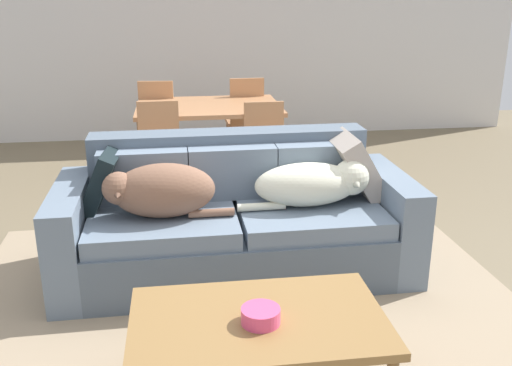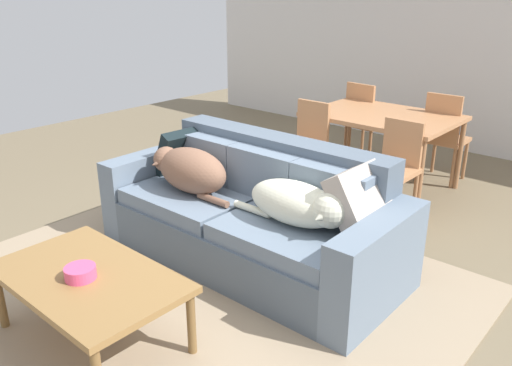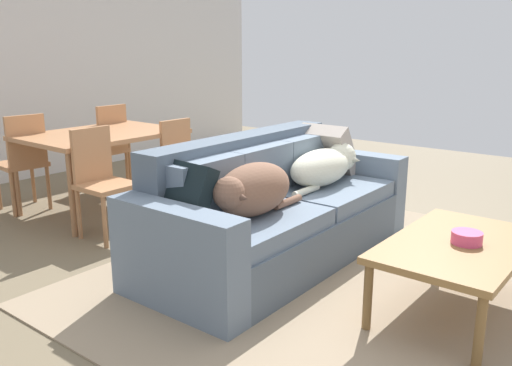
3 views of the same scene
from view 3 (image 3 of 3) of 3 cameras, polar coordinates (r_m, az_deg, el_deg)
ground_plane at (r=4.04m, az=4.72°, el=-8.01°), size 10.00×10.00×0.00m
back_partition at (r=6.82m, az=-24.68°, el=11.53°), size 8.00×0.12×2.70m
area_rug at (r=3.67m, az=12.76°, el=-10.59°), size 3.42×3.44×0.01m
couch at (r=3.96m, az=1.91°, el=-3.17°), size 2.32×1.00×0.89m
dog_on_left_cushion at (r=3.40m, az=-0.45°, el=-0.72°), size 0.80×0.35×0.34m
dog_on_right_cushion at (r=4.23m, az=7.33°, el=1.84°), size 0.87×0.36×0.30m
throw_pillow_by_left_arm at (r=3.29m, az=-7.69°, el=-1.28°), size 0.28×0.41×0.40m
throw_pillow_by_right_arm at (r=4.61m, az=7.62°, el=3.49°), size 0.35×0.44×0.45m
coffee_table at (r=3.32m, az=20.72°, el=-6.63°), size 1.14×0.69×0.44m
bowl_on_coffee_table at (r=3.29m, az=21.56°, el=-5.44°), size 0.17×0.17×0.07m
dining_table at (r=5.26m, az=-16.10°, el=4.54°), size 1.39×1.00×0.75m
dining_chair_near_left at (r=4.52m, az=-16.16°, el=0.57°), size 0.40×0.40×0.90m
dining_chair_near_right at (r=5.12m, az=-7.65°, el=2.45°), size 0.40×0.40×0.86m
dining_chair_far_left at (r=5.48m, az=-23.56°, el=2.43°), size 0.43×0.43×0.93m
dining_chair_far_right at (r=5.95m, az=-15.57°, el=3.97°), size 0.41×0.41×0.94m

